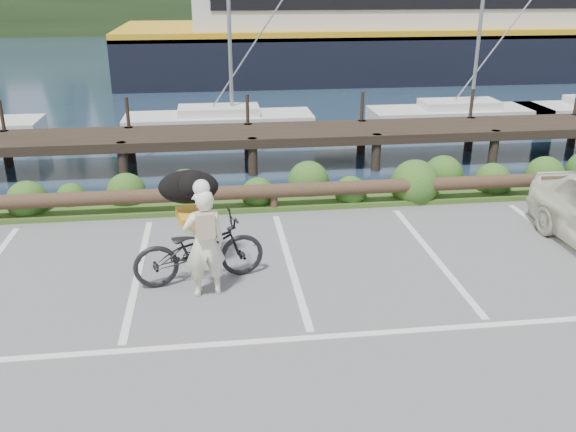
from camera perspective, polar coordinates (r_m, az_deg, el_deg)
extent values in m
plane|color=#5A5A5C|center=(8.96, 1.86, -9.96)|extent=(72.00, 72.00, 0.00)
plane|color=#19293D|center=(55.87, -6.21, 15.25)|extent=(160.00, 160.00, 0.00)
cube|color=#3D5B21|center=(13.71, -1.62, 1.73)|extent=(34.00, 1.60, 0.10)
imported|color=black|center=(9.98, -8.32, -3.11)|extent=(2.24, 1.16, 1.12)
imported|color=white|center=(9.41, -7.84, -2.54)|extent=(0.71, 0.54, 1.75)
ellipsoid|color=black|center=(10.30, -9.30, 2.71)|extent=(0.68, 1.08, 0.58)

